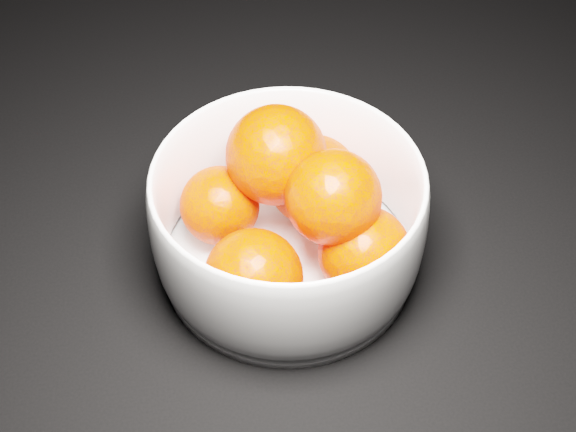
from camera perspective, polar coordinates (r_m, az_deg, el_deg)
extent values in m
cylinder|color=white|center=(0.61, 0.00, -3.06)|extent=(0.19, 0.19, 0.01)
sphere|color=#FF2900|center=(0.62, 1.82, 2.56)|extent=(0.07, 0.07, 0.07)
sphere|color=#FF2900|center=(0.60, -4.88, 0.75)|extent=(0.06, 0.06, 0.06)
sphere|color=#FF2900|center=(0.55, -2.47, -4.42)|extent=(0.07, 0.07, 0.07)
sphere|color=#FF2900|center=(0.57, 5.44, -2.57)|extent=(0.07, 0.07, 0.07)
sphere|color=#FF2900|center=(0.58, -0.84, 4.36)|extent=(0.07, 0.07, 0.07)
sphere|color=#FF2900|center=(0.55, 3.24, 1.33)|extent=(0.07, 0.07, 0.07)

